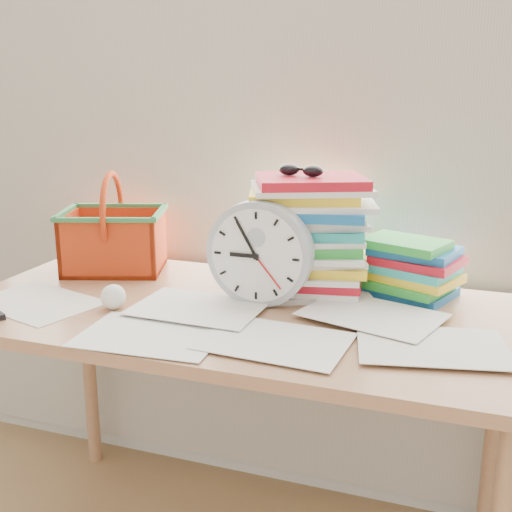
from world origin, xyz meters
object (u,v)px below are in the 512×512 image
at_px(book_stack, 411,268).
at_px(basket, 113,223).
at_px(paper_stack, 308,235).
at_px(clock, 260,253).
at_px(desk, 234,335).

xyz_separation_m(book_stack, basket, (-0.86, -0.05, 0.07)).
relative_size(paper_stack, basket, 1.13).
xyz_separation_m(clock, book_stack, (0.35, 0.19, -0.06)).
bearing_deg(desk, paper_stack, 53.95).
height_order(clock, book_stack, clock).
distance_m(paper_stack, book_stack, 0.28).
relative_size(paper_stack, book_stack, 1.26).
height_order(desk, clock, clock).
bearing_deg(desk, clock, 41.49).
xyz_separation_m(desk, book_stack, (0.40, 0.24, 0.15)).
distance_m(desk, basket, 0.54).
bearing_deg(paper_stack, basket, 179.57).
bearing_deg(book_stack, paper_stack, -169.31).
distance_m(clock, book_stack, 0.40).
bearing_deg(clock, desk, -138.51).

